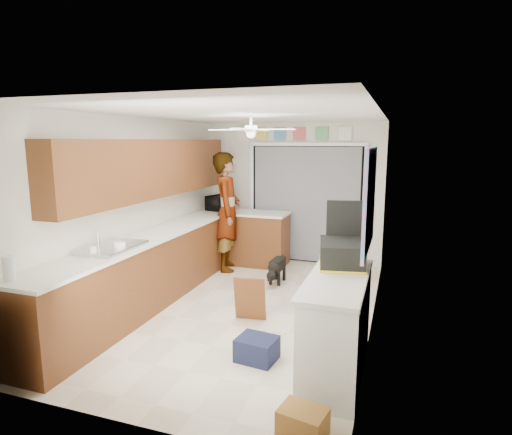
% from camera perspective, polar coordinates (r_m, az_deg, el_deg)
% --- Properties ---
extents(floor, '(5.00, 5.00, 0.00)m').
position_cam_1_polar(floor, '(5.78, -1.30, -11.98)').
color(floor, beige).
rests_on(floor, ground).
extents(ceiling, '(5.00, 5.00, 0.00)m').
position_cam_1_polar(ceiling, '(5.36, -1.41, 13.61)').
color(ceiling, white).
rests_on(ceiling, ground).
extents(wall_back, '(3.20, 0.00, 3.20)m').
position_cam_1_polar(wall_back, '(7.80, 4.97, 3.32)').
color(wall_back, silver).
rests_on(wall_back, ground).
extents(wall_front, '(3.20, 0.00, 3.20)m').
position_cam_1_polar(wall_front, '(3.26, -16.73, -6.86)').
color(wall_front, silver).
rests_on(wall_front, ground).
extents(wall_left, '(0.00, 5.00, 5.00)m').
position_cam_1_polar(wall_left, '(6.16, -15.48, 1.14)').
color(wall_left, silver).
rests_on(wall_left, ground).
extents(wall_right, '(0.00, 5.00, 5.00)m').
position_cam_1_polar(wall_right, '(5.12, 15.73, -0.67)').
color(wall_right, silver).
rests_on(wall_right, ground).
extents(left_base_cabinets, '(0.60, 4.80, 0.90)m').
position_cam_1_polar(left_base_cabinets, '(6.17, -12.80, -6.34)').
color(left_base_cabinets, brown).
rests_on(left_base_cabinets, floor).
extents(left_countertop, '(0.62, 4.80, 0.04)m').
position_cam_1_polar(left_countertop, '(6.05, -12.90, -2.08)').
color(left_countertop, white).
rests_on(left_countertop, left_base_cabinets).
extents(upper_cabinets, '(0.32, 4.00, 0.80)m').
position_cam_1_polar(upper_cabinets, '(6.18, -13.44, 6.39)').
color(upper_cabinets, brown).
rests_on(upper_cabinets, wall_left).
extents(sink_basin, '(0.50, 0.76, 0.06)m').
position_cam_1_polar(sink_basin, '(5.24, -18.63, -3.87)').
color(sink_basin, silver).
rests_on(sink_basin, left_countertop).
extents(faucet, '(0.03, 0.03, 0.22)m').
position_cam_1_polar(faucet, '(5.34, -20.31, -2.68)').
color(faucet, silver).
rests_on(faucet, left_countertop).
extents(peninsula_base, '(1.00, 0.60, 0.90)m').
position_cam_1_polar(peninsula_base, '(7.60, 0.31, -2.95)').
color(peninsula_base, brown).
rests_on(peninsula_base, floor).
extents(peninsula_top, '(1.04, 0.64, 0.04)m').
position_cam_1_polar(peninsula_top, '(7.51, 0.31, 0.54)').
color(peninsula_top, white).
rests_on(peninsula_top, peninsula_base).
extents(back_opening_recess, '(2.00, 0.06, 2.10)m').
position_cam_1_polar(back_opening_recess, '(7.74, 6.69, 1.74)').
color(back_opening_recess, black).
rests_on(back_opening_recess, wall_back).
extents(curtain_panel, '(1.90, 0.03, 2.05)m').
position_cam_1_polar(curtain_panel, '(7.71, 6.63, 1.70)').
color(curtain_panel, gray).
rests_on(curtain_panel, wall_back).
extents(door_trim_left, '(0.06, 0.04, 2.10)m').
position_cam_1_polar(door_trim_left, '(7.99, -0.53, 2.07)').
color(door_trim_left, white).
rests_on(door_trim_left, wall_back).
extents(door_trim_right, '(0.06, 0.04, 2.10)m').
position_cam_1_polar(door_trim_right, '(7.57, 14.21, 1.30)').
color(door_trim_right, white).
rests_on(door_trim_right, wall_back).
extents(door_trim_head, '(2.10, 0.04, 0.06)m').
position_cam_1_polar(door_trim_head, '(7.63, 6.81, 9.68)').
color(door_trim_head, white).
rests_on(door_trim_head, wall_back).
extents(header_frame_0, '(0.22, 0.02, 0.22)m').
position_cam_1_polar(header_frame_0, '(7.88, 0.72, 11.08)').
color(header_frame_0, '#E0C74A').
rests_on(header_frame_0, wall_back).
extents(header_frame_1, '(0.22, 0.02, 0.22)m').
position_cam_1_polar(header_frame_1, '(7.78, 3.21, 11.07)').
color(header_frame_1, '#4681BC').
rests_on(header_frame_1, wall_back).
extents(header_frame_2, '(0.22, 0.02, 0.22)m').
position_cam_1_polar(header_frame_2, '(7.69, 5.77, 11.05)').
color(header_frame_2, '#C54A55').
rests_on(header_frame_2, wall_back).
extents(header_frame_3, '(0.22, 0.02, 0.22)m').
position_cam_1_polar(header_frame_3, '(7.61, 8.76, 10.99)').
color(header_frame_3, '#5CA16C').
rests_on(header_frame_3, wall_back).
extents(header_frame_4, '(0.22, 0.02, 0.22)m').
position_cam_1_polar(header_frame_4, '(7.55, 11.80, 10.90)').
color(header_frame_4, white).
rests_on(header_frame_4, wall_back).
extents(route66_sign, '(0.22, 0.02, 0.26)m').
position_cam_1_polar(route66_sign, '(8.00, -1.71, 11.06)').
color(route66_sign, silver).
rests_on(route66_sign, wall_back).
extents(right_counter_base, '(0.50, 1.40, 0.90)m').
position_cam_1_polar(right_counter_base, '(4.23, 10.75, -14.17)').
color(right_counter_base, white).
rests_on(right_counter_base, floor).
extents(right_counter_top, '(0.54, 1.44, 0.04)m').
position_cam_1_polar(right_counter_top, '(4.06, 10.83, -8.10)').
color(right_counter_top, white).
rests_on(right_counter_top, right_counter_base).
extents(abstract_painting, '(0.03, 1.15, 0.95)m').
position_cam_1_polar(abstract_painting, '(4.07, 14.92, 2.34)').
color(abstract_painting, '#DA50B6').
rests_on(abstract_painting, wall_right).
extents(ceiling_fan, '(1.14, 1.14, 0.24)m').
position_cam_1_polar(ceiling_fan, '(5.54, -0.68, 11.64)').
color(ceiling_fan, white).
rests_on(ceiling_fan, ceiling).
extents(microwave, '(0.41, 0.53, 0.26)m').
position_cam_1_polar(microwave, '(7.79, -4.88, 1.98)').
color(microwave, black).
rests_on(microwave, left_countertop).
extents(cup, '(0.17, 0.17, 0.11)m').
position_cam_1_polar(cup, '(5.11, -17.76, -3.70)').
color(cup, white).
rests_on(cup, left_countertop).
extents(jar_b, '(0.09, 0.09, 0.11)m').
position_cam_1_polar(jar_b, '(4.97, -20.90, -4.28)').
color(jar_b, silver).
rests_on(jar_b, left_countertop).
extents(paper_towel_roll, '(0.13, 0.13, 0.23)m').
position_cam_1_polar(paper_towel_roll, '(4.44, -30.07, -5.93)').
color(paper_towel_roll, white).
rests_on(paper_towel_roll, left_countertop).
extents(suitcase, '(0.53, 0.64, 0.25)m').
position_cam_1_polar(suitcase, '(4.40, 11.38, -4.72)').
color(suitcase, black).
rests_on(suitcase, right_counter_top).
extents(suitcase_rim, '(0.54, 0.65, 0.02)m').
position_cam_1_polar(suitcase_rim, '(4.43, 11.33, -6.09)').
color(suitcase_rim, yellow).
rests_on(suitcase_rim, suitcase).
extents(suitcase_lid, '(0.42, 0.11, 0.50)m').
position_cam_1_polar(suitcase_lid, '(4.63, 11.95, -0.83)').
color(suitcase_lid, black).
rests_on(suitcase_lid, suitcase).
extents(cardboard_box, '(0.39, 0.32, 0.21)m').
position_cam_1_polar(cardboard_box, '(3.56, 6.26, -25.54)').
color(cardboard_box, '#BD873B').
rests_on(cardboard_box, floor).
extents(navy_crate, '(0.42, 0.37, 0.24)m').
position_cam_1_polar(navy_crate, '(4.50, 0.12, -17.11)').
color(navy_crate, black).
rests_on(navy_crate, floor).
extents(cabinet_door_panel, '(0.40, 0.19, 0.56)m').
position_cam_1_polar(cabinet_door_panel, '(5.29, -0.82, -10.79)').
color(cabinet_door_panel, brown).
rests_on(cabinet_door_panel, floor).
extents(man, '(0.66, 0.83, 2.00)m').
position_cam_1_polar(man, '(7.22, -3.84, 0.76)').
color(man, white).
rests_on(man, floor).
extents(dog, '(0.25, 0.55, 0.42)m').
position_cam_1_polar(dog, '(6.69, 2.87, -6.92)').
color(dog, black).
rests_on(dog, floor).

